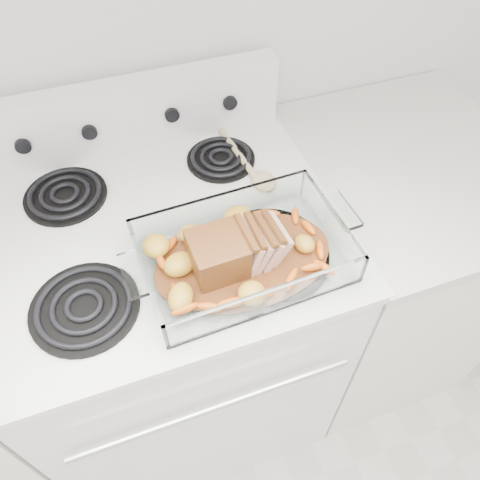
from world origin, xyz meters
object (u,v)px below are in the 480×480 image
object	(u,v)px
electric_range	(182,326)
pork_roast	(230,251)
baking_dish	(243,256)
counter_right	(378,268)

from	to	relation	value
electric_range	pork_roast	world-z (taller)	electric_range
baking_dish	pork_roast	bearing A→B (deg)	177.97
electric_range	counter_right	distance (m)	0.67
electric_range	baking_dish	bearing A→B (deg)	-51.25
baking_dish	pork_roast	world-z (taller)	pork_roast
electric_range	pork_roast	size ratio (longest dim) A/B	5.76
counter_right	baking_dish	world-z (taller)	baking_dish
baking_dish	electric_range	bearing A→B (deg)	126.72
counter_right	pork_roast	xyz separation A→B (m)	(-0.56, -0.16, 0.53)
electric_range	baking_dish	xyz separation A→B (m)	(0.13, -0.16, 0.48)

